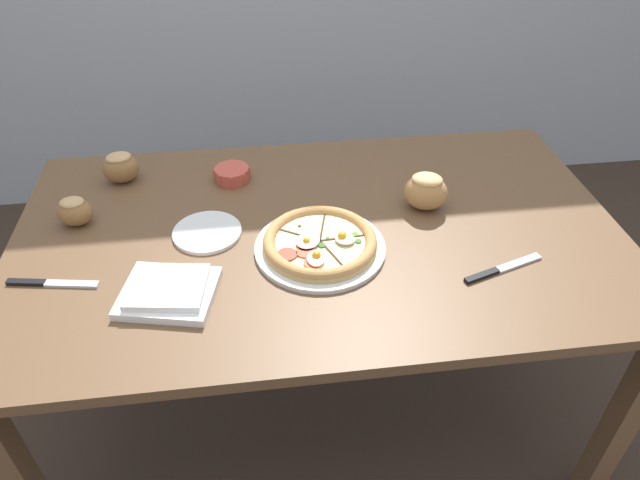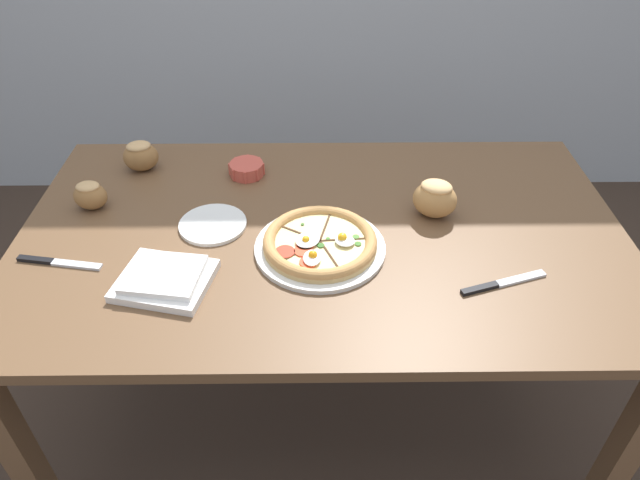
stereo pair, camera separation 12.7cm
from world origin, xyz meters
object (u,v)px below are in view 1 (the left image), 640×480
at_px(bread_piece_mid, 426,191).
at_px(knife_main, 502,269).
at_px(pizza, 320,243).
at_px(ramekin_bowl, 232,174).
at_px(bread_piece_near, 75,211).
at_px(knife_spare, 51,283).
at_px(napkin_folded, 168,291).
at_px(bread_piece_far, 121,167).
at_px(side_saucer, 207,232).
at_px(dining_table, 319,257).

xyz_separation_m(bread_piece_mid, knife_main, (0.11, -0.27, -0.05)).
xyz_separation_m(pizza, bread_piece_mid, (0.30, 0.14, 0.03)).
relative_size(ramekin_bowl, bread_piece_near, 1.19).
height_order(bread_piece_mid, knife_spare, bread_piece_mid).
height_order(napkin_folded, bread_piece_far, bread_piece_far).
relative_size(knife_spare, side_saucer, 1.21).
xyz_separation_m(bread_piece_near, bread_piece_far, (0.09, 0.20, 0.01)).
distance_m(dining_table, knife_main, 0.47).
relative_size(dining_table, pizza, 4.83).
relative_size(pizza, bread_piece_mid, 2.34).
bearing_deg(ramekin_bowl, knife_spare, -136.38).
xyz_separation_m(ramekin_bowl, knife_spare, (-0.41, -0.39, -0.02)).
xyz_separation_m(dining_table, bread_piece_far, (-0.53, 0.30, 0.14)).
xyz_separation_m(dining_table, ramekin_bowl, (-0.22, 0.27, 0.11)).
bearing_deg(ramekin_bowl, side_saucer, -104.92).
relative_size(bread_piece_far, knife_spare, 0.54).
bearing_deg(knife_main, side_saucer, 143.61).
relative_size(dining_table, napkin_folded, 6.54).
height_order(ramekin_bowl, bread_piece_mid, bread_piece_mid).
relative_size(ramekin_bowl, knife_spare, 0.50).
bearing_deg(knife_main, dining_table, 134.77).
bearing_deg(dining_table, pizza, -95.40).
relative_size(bread_piece_far, side_saucer, 0.65).
distance_m(bread_piece_far, knife_spare, 0.44).
height_order(bread_piece_near, knife_spare, bread_piece_near).
xyz_separation_m(ramekin_bowl, bread_piece_far, (-0.31, 0.03, 0.03)).
bearing_deg(napkin_folded, ramekin_bowl, 72.82).
distance_m(bread_piece_near, knife_main, 1.07).
height_order(dining_table, pizza, pizza).
height_order(ramekin_bowl, napkin_folded, ramekin_bowl).
xyz_separation_m(dining_table, knife_main, (0.41, -0.21, 0.09)).
distance_m(pizza, side_saucer, 0.29).
bearing_deg(knife_spare, bread_piece_mid, 21.12).
bearing_deg(bread_piece_far, side_saucer, -49.05).
bearing_deg(napkin_folded, bread_piece_far, 108.36).
height_order(napkin_folded, knife_main, napkin_folded).
xyz_separation_m(pizza, knife_main, (0.42, -0.13, -0.02)).
xyz_separation_m(napkin_folded, side_saucer, (0.08, 0.22, -0.01)).
height_order(bread_piece_near, bread_piece_mid, bread_piece_mid).
xyz_separation_m(pizza, ramekin_bowl, (-0.21, 0.35, 0.00)).
bearing_deg(ramekin_bowl, napkin_folded, -107.18).
bearing_deg(ramekin_bowl, pizza, -59.03).
relative_size(napkin_folded, bread_piece_mid, 1.72).
bearing_deg(side_saucer, napkin_folded, -109.70).
bearing_deg(knife_spare, side_saucer, 32.36).
xyz_separation_m(bread_piece_near, bread_piece_mid, (0.91, -0.04, 0.01)).
bearing_deg(bread_piece_far, bread_piece_near, -114.43).
height_order(dining_table, bread_piece_near, bread_piece_near).
xyz_separation_m(napkin_folded, bread_piece_mid, (0.65, 0.26, 0.04)).
xyz_separation_m(napkin_folded, bread_piece_near, (-0.26, 0.30, 0.03)).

